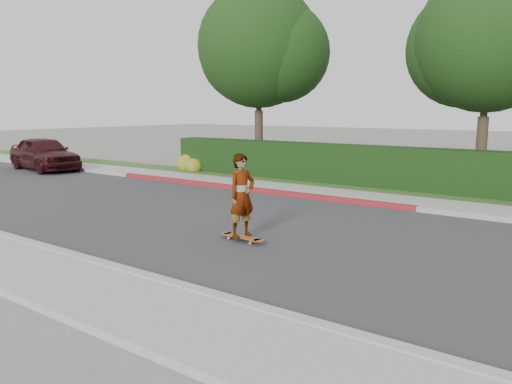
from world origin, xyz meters
TOP-DOWN VIEW (x-y plane):
  - ground at (0.00, 0.00)m, footprint 120.00×120.00m
  - road at (0.00, 0.00)m, footprint 60.00×8.00m
  - curb_near at (0.00, -4.10)m, footprint 60.00×0.20m
  - sidewalk_near at (0.00, -5.00)m, footprint 60.00×1.60m
  - curb_far at (0.00, 4.10)m, footprint 60.00×0.20m
  - curb_red_section at (-5.00, 4.10)m, footprint 12.00×0.21m
  - sidewalk_far at (0.00, 5.00)m, footprint 60.00×1.60m
  - planting_strip at (0.00, 6.60)m, footprint 60.00×1.60m
  - hedge at (-3.00, 7.20)m, footprint 15.00×1.00m
  - flowering_shrub at (-10.01, 6.74)m, footprint 1.40×1.00m
  - tree_left at (-7.51, 8.69)m, footprint 5.99×5.21m
  - tree_center at (1.49, 9.19)m, footprint 5.66×4.84m
  - skateboard at (-0.98, -1.19)m, footprint 1.17×0.32m
  - skateboarder at (-0.98, -1.19)m, footprint 0.55×0.72m
  - car_maroon at (-15.92, 3.41)m, footprint 4.74×2.49m

SIDE VIEW (x-z plane):
  - ground at x=0.00m, z-range 0.00..0.00m
  - road at x=0.00m, z-range 0.00..0.01m
  - planting_strip at x=0.00m, z-range 0.00..0.10m
  - sidewalk_near at x=0.00m, z-range 0.00..0.12m
  - sidewalk_far at x=0.00m, z-range 0.00..0.12m
  - curb_near at x=0.00m, z-range 0.00..0.15m
  - curb_far at x=0.00m, z-range 0.00..0.15m
  - curb_red_section at x=-5.00m, z-range 0.00..0.15m
  - skateboard at x=-0.98m, z-range 0.05..0.15m
  - flowering_shrub at x=-10.01m, z-range -0.12..0.78m
  - hedge at x=-3.00m, z-range 0.00..1.50m
  - car_maroon at x=-15.92m, z-range 0.00..1.54m
  - skateboarder at x=-0.98m, z-range 0.12..1.87m
  - tree_center at x=1.49m, z-range 1.18..8.62m
  - tree_left at x=-7.51m, z-range 1.26..9.26m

